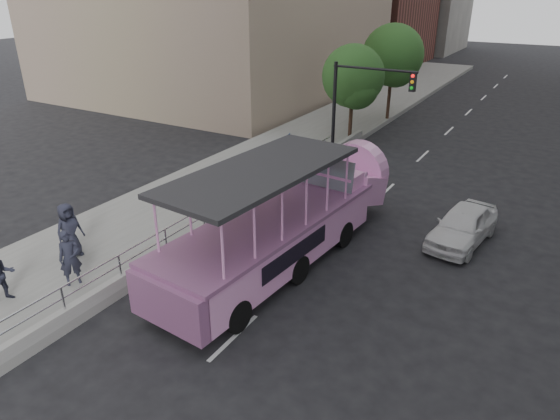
{
  "coord_description": "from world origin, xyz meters",
  "views": [
    {
      "loc": [
        7.56,
        -10.66,
        8.67
      ],
      "look_at": [
        0.16,
        1.89,
        2.05
      ],
      "focal_mm": 32.0,
      "sensor_mm": 36.0,
      "label": 1
    }
  ],
  "objects_px": {
    "street_tree_near": "(354,79)",
    "parking_sign": "(288,155)",
    "car": "(463,225)",
    "street_tree_far": "(394,58)",
    "duck_boat": "(289,220)",
    "traffic_signal": "(357,99)",
    "pedestrian_far": "(69,230)",
    "pedestrian_mid": "(0,276)",
    "pedestrian_near": "(70,258)"
  },
  "relations": [
    {
      "from": "pedestrian_near",
      "to": "traffic_signal",
      "type": "xyz_separation_m",
      "value": [
        2.78,
        15.15,
        2.31
      ]
    },
    {
      "from": "street_tree_near",
      "to": "street_tree_far",
      "type": "height_order",
      "value": "street_tree_far"
    },
    {
      "from": "pedestrian_far",
      "to": "street_tree_far",
      "type": "xyz_separation_m",
      "value": [
        2.82,
        23.46,
        3.05
      ]
    },
    {
      "from": "duck_boat",
      "to": "street_tree_near",
      "type": "distance_m",
      "value": 13.94
    },
    {
      "from": "traffic_signal",
      "to": "pedestrian_far",
      "type": "bearing_deg",
      "value": -106.72
    },
    {
      "from": "pedestrian_near",
      "to": "parking_sign",
      "type": "relative_size",
      "value": 0.68
    },
    {
      "from": "duck_boat",
      "to": "parking_sign",
      "type": "xyz_separation_m",
      "value": [
        -3.08,
        5.29,
        0.29
      ]
    },
    {
      "from": "street_tree_far",
      "to": "car",
      "type": "bearing_deg",
      "value": -61.88
    },
    {
      "from": "pedestrian_far",
      "to": "parking_sign",
      "type": "bearing_deg",
      "value": -13.02
    },
    {
      "from": "pedestrian_near",
      "to": "pedestrian_far",
      "type": "bearing_deg",
      "value": 80.14
    },
    {
      "from": "car",
      "to": "pedestrian_mid",
      "type": "relative_size",
      "value": 2.43
    },
    {
      "from": "pedestrian_near",
      "to": "street_tree_near",
      "type": "relative_size",
      "value": 0.31
    },
    {
      "from": "duck_boat",
      "to": "traffic_signal",
      "type": "bearing_deg",
      "value": 100.24
    },
    {
      "from": "parking_sign",
      "to": "street_tree_far",
      "type": "relative_size",
      "value": 0.41
    },
    {
      "from": "duck_boat",
      "to": "pedestrian_mid",
      "type": "distance_m",
      "value": 8.84
    },
    {
      "from": "pedestrian_near",
      "to": "duck_boat",
      "type": "bearing_deg",
      "value": -12.74
    },
    {
      "from": "pedestrian_mid",
      "to": "parking_sign",
      "type": "distance_m",
      "value": 12.45
    },
    {
      "from": "duck_boat",
      "to": "pedestrian_far",
      "type": "distance_m",
      "value": 7.3
    },
    {
      "from": "duck_boat",
      "to": "pedestrian_mid",
      "type": "xyz_separation_m",
      "value": [
        -5.51,
        -6.9,
        -0.24
      ]
    },
    {
      "from": "duck_boat",
      "to": "street_tree_near",
      "type": "bearing_deg",
      "value": 104.26
    },
    {
      "from": "street_tree_near",
      "to": "street_tree_far",
      "type": "bearing_deg",
      "value": 88.09
    },
    {
      "from": "duck_boat",
      "to": "car",
      "type": "distance_m",
      "value": 6.45
    },
    {
      "from": "pedestrian_far",
      "to": "parking_sign",
      "type": "distance_m",
      "value": 9.91
    },
    {
      "from": "duck_boat",
      "to": "street_tree_far",
      "type": "relative_size",
      "value": 1.74
    },
    {
      "from": "pedestrian_mid",
      "to": "pedestrian_far",
      "type": "relative_size",
      "value": 0.86
    },
    {
      "from": "street_tree_near",
      "to": "street_tree_far",
      "type": "distance_m",
      "value": 6.02
    },
    {
      "from": "parking_sign",
      "to": "street_tree_near",
      "type": "bearing_deg",
      "value": 92.18
    },
    {
      "from": "pedestrian_far",
      "to": "street_tree_far",
      "type": "distance_m",
      "value": 23.82
    },
    {
      "from": "pedestrian_near",
      "to": "pedestrian_mid",
      "type": "height_order",
      "value": "pedestrian_near"
    },
    {
      "from": "duck_boat",
      "to": "parking_sign",
      "type": "relative_size",
      "value": 4.3
    },
    {
      "from": "duck_boat",
      "to": "pedestrian_far",
      "type": "bearing_deg",
      "value": -145.22
    },
    {
      "from": "duck_boat",
      "to": "parking_sign",
      "type": "distance_m",
      "value": 6.13
    },
    {
      "from": "pedestrian_mid",
      "to": "car",
      "type": "bearing_deg",
      "value": -26.01
    },
    {
      "from": "car",
      "to": "parking_sign",
      "type": "height_order",
      "value": "parking_sign"
    },
    {
      "from": "car",
      "to": "traffic_signal",
      "type": "distance_m",
      "value": 9.32
    },
    {
      "from": "car",
      "to": "traffic_signal",
      "type": "relative_size",
      "value": 0.77
    },
    {
      "from": "street_tree_near",
      "to": "duck_boat",
      "type": "bearing_deg",
      "value": -75.74
    },
    {
      "from": "duck_boat",
      "to": "street_tree_far",
      "type": "height_order",
      "value": "street_tree_far"
    },
    {
      "from": "street_tree_near",
      "to": "parking_sign",
      "type": "bearing_deg",
      "value": -87.82
    },
    {
      "from": "car",
      "to": "street_tree_far",
      "type": "height_order",
      "value": "street_tree_far"
    },
    {
      "from": "duck_boat",
      "to": "street_tree_near",
      "type": "xyz_separation_m",
      "value": [
        -3.38,
        13.3,
        2.46
      ]
    },
    {
      "from": "car",
      "to": "parking_sign",
      "type": "relative_size",
      "value": 1.52
    },
    {
      "from": "parking_sign",
      "to": "traffic_signal",
      "type": "relative_size",
      "value": 0.5
    },
    {
      "from": "parking_sign",
      "to": "duck_boat",
      "type": "bearing_deg",
      "value": -59.84
    },
    {
      "from": "traffic_signal",
      "to": "street_tree_near",
      "type": "xyz_separation_m",
      "value": [
        -1.6,
        3.43,
        0.32
      ]
    },
    {
      "from": "car",
      "to": "pedestrian_near",
      "type": "xyz_separation_m",
      "value": [
        -9.52,
        -9.36,
        0.51
      ]
    },
    {
      "from": "street_tree_near",
      "to": "street_tree_far",
      "type": "xyz_separation_m",
      "value": [
        0.2,
        6.0,
        0.49
      ]
    },
    {
      "from": "duck_boat",
      "to": "car",
      "type": "relative_size",
      "value": 2.82
    },
    {
      "from": "pedestrian_near",
      "to": "pedestrian_far",
      "type": "xyz_separation_m",
      "value": [
        -1.43,
        1.12,
        0.07
      ]
    },
    {
      "from": "pedestrian_mid",
      "to": "traffic_signal",
      "type": "xyz_separation_m",
      "value": [
        3.73,
        16.77,
        2.38
      ]
    }
  ]
}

